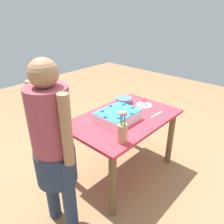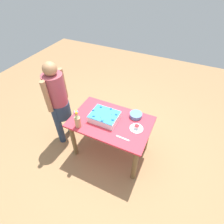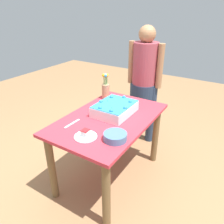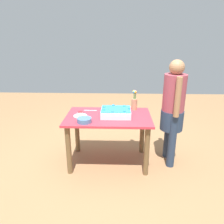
% 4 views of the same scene
% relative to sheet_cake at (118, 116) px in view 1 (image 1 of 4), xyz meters
% --- Properties ---
extents(ground_plane, '(8.00, 8.00, 0.00)m').
position_rel_sheet_cake_xyz_m(ground_plane, '(-0.10, 0.00, -0.78)').
color(ground_plane, '#976F49').
extents(dining_table, '(1.18, 0.75, 0.73)m').
position_rel_sheet_cake_xyz_m(dining_table, '(-0.10, 0.00, -0.19)').
color(dining_table, '#CB3140').
rests_on(dining_table, ground_plane).
extents(sheet_cake, '(0.40, 0.32, 0.13)m').
position_rel_sheet_cake_xyz_m(sheet_cake, '(0.00, 0.00, 0.00)').
color(sheet_cake, white).
rests_on(sheet_cake, dining_table).
extents(serving_plate_with_slice, '(0.19, 0.19, 0.07)m').
position_rel_sheet_cake_xyz_m(serving_plate_with_slice, '(-0.49, -0.02, -0.04)').
color(serving_plate_with_slice, white).
rests_on(serving_plate_with_slice, dining_table).
extents(cake_knife, '(0.19, 0.03, 0.00)m').
position_rel_sheet_cake_xyz_m(cake_knife, '(-0.38, 0.22, -0.05)').
color(cake_knife, silver).
rests_on(cake_knife, dining_table).
extents(flower_vase, '(0.09, 0.09, 0.29)m').
position_rel_sheet_cake_xyz_m(flower_vase, '(0.27, 0.29, 0.07)').
color(flower_vase, tan).
rests_on(flower_vase, dining_table).
extents(fruit_bowl, '(0.19, 0.19, 0.06)m').
position_rel_sheet_cake_xyz_m(fruit_bowl, '(-0.40, -0.25, -0.02)').
color(fruit_bowl, '#4B709D').
rests_on(fruit_bowl, dining_table).
extents(person_standing, '(0.31, 0.45, 1.49)m').
position_rel_sheet_cake_xyz_m(person_standing, '(0.78, 0.05, 0.07)').
color(person_standing, '#26364E').
rests_on(person_standing, ground_plane).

